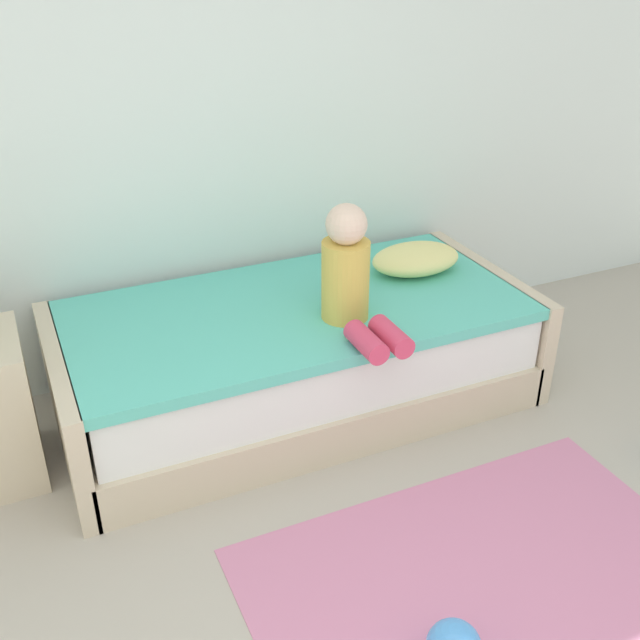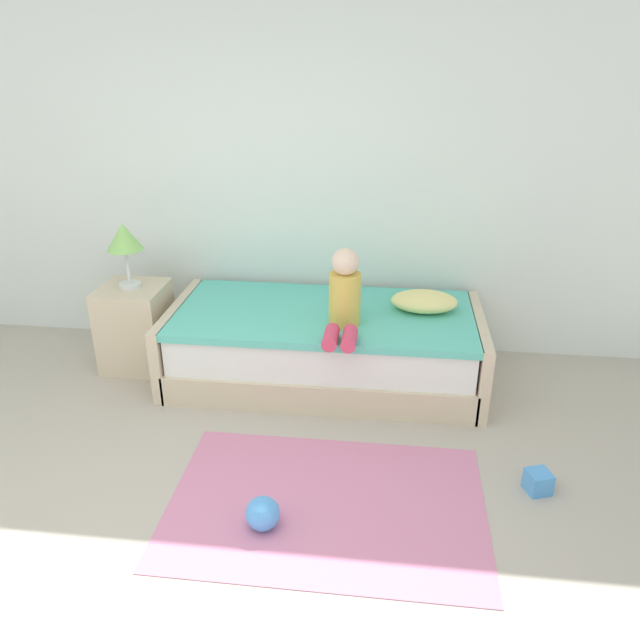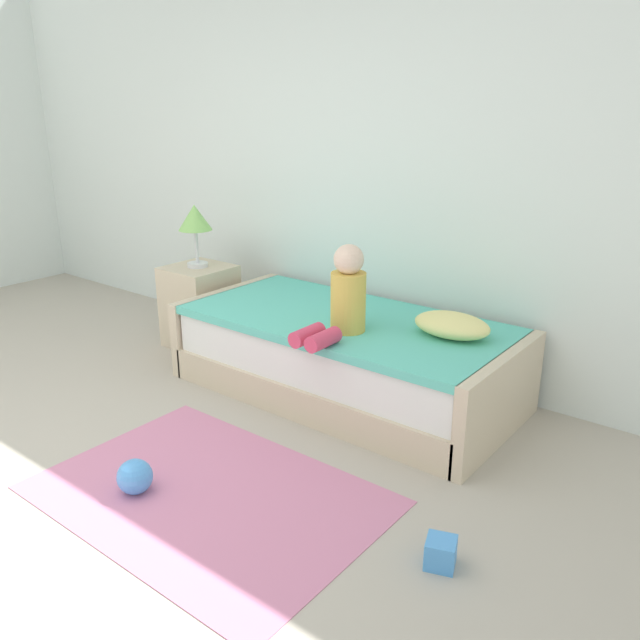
# 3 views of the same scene
# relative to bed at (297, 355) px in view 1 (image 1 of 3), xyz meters

# --- Properties ---
(wall_rear) EXTENTS (7.20, 0.10, 2.90)m
(wall_rear) POSITION_rel_bed_xyz_m (-0.53, 0.60, 1.20)
(wall_rear) COLOR silver
(wall_rear) RESTS_ON ground
(bed) EXTENTS (2.11, 1.00, 0.50)m
(bed) POSITION_rel_bed_xyz_m (0.00, 0.00, 0.00)
(bed) COLOR beige
(bed) RESTS_ON ground
(child_figure) EXTENTS (0.20, 0.51, 0.50)m
(child_figure) POSITION_rel_bed_xyz_m (0.15, -0.23, 0.46)
(child_figure) COLOR gold
(child_figure) RESTS_ON bed
(pillow) EXTENTS (0.44, 0.30, 0.13)m
(pillow) POSITION_rel_bed_xyz_m (0.66, 0.10, 0.32)
(pillow) COLOR #F2E58C
(pillow) RESTS_ON bed
(area_rug) EXTENTS (1.60, 1.10, 0.01)m
(area_rug) POSITION_rel_bed_xyz_m (0.16, -1.30, -0.24)
(area_rug) COLOR pink
(area_rug) RESTS_ON ground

